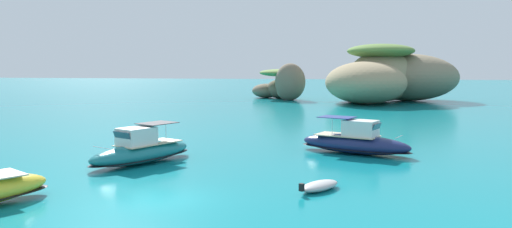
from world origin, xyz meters
The scene contains 6 objects.
ground_plane centered at (0.00, 0.00, 0.00)m, with size 400.00×400.00×0.00m, color #0F7F89.
islet_large centered at (15.92, 64.17, 4.06)m, with size 24.73×25.19×9.69m.
islet_small centered at (-2.10, 67.76, 2.62)m, with size 11.38×12.10×6.49m.
motorboat_teal centered at (-4.32, 7.93, 0.77)m, with size 5.62×7.91×2.42m.
motorboat_navy centered at (9.03, 13.56, 0.79)m, with size 8.25×5.27×2.49m.
dinghy_tender centered at (6.93, 2.95, 0.22)m, with size 2.38×2.76×0.58m.
Camera 1 is at (7.72, -20.83, 6.10)m, focal length 34.47 mm.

